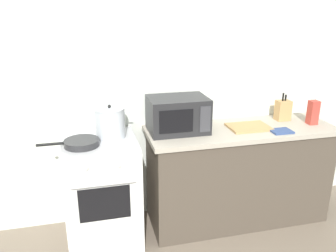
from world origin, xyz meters
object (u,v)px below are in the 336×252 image
object	(u,v)px
frying_pan	(81,143)
microwave	(178,114)
cutting_board	(249,127)
stock_pot	(110,122)
knife_block	(283,110)
pasta_box	(313,112)
oven_mitt	(281,131)
stove	(103,191)

from	to	relation	value
frying_pan	microwave	distance (m)	0.84
cutting_board	frying_pan	bearing A→B (deg)	-177.07
stock_pot	cutting_board	size ratio (longest dim) A/B	0.92
frying_pan	microwave	bearing A→B (deg)	10.58
knife_block	pasta_box	bearing A→B (deg)	-40.24
pasta_box	oven_mitt	xyz separation A→B (m)	(-0.39, -0.13, -0.10)
stock_pot	knife_block	xyz separation A→B (m)	(1.63, 0.06, -0.03)
microwave	pasta_box	distance (m)	1.26
microwave	oven_mitt	size ratio (longest dim) A/B	2.78
frying_pan	microwave	world-z (taller)	microwave
microwave	knife_block	distance (m)	1.05
microwave	frying_pan	bearing A→B (deg)	-169.42
stove	oven_mitt	world-z (taller)	oven_mitt
frying_pan	microwave	size ratio (longest dim) A/B	0.94
frying_pan	knife_block	distance (m)	1.88
cutting_board	knife_block	distance (m)	0.45
microwave	cutting_board	bearing A→B (deg)	-6.99
frying_pan	pasta_box	size ratio (longest dim) A/B	2.14
stove	microwave	world-z (taller)	microwave
cutting_board	pasta_box	xyz separation A→B (m)	(0.62, -0.03, 0.10)
stove	pasta_box	size ratio (longest dim) A/B	4.18
stove	frying_pan	xyz separation A→B (m)	(-0.14, -0.07, 0.48)
stove	pasta_box	bearing A→B (deg)	-0.86
pasta_box	knife_block	bearing A→B (deg)	139.76
knife_block	stock_pot	bearing A→B (deg)	-177.72
frying_pan	knife_block	world-z (taller)	knife_block
oven_mitt	stove	bearing A→B (deg)	174.10
microwave	oven_mitt	xyz separation A→B (m)	(0.86, -0.24, -0.14)
stock_pot	oven_mitt	distance (m)	1.46
knife_block	pasta_box	distance (m)	0.26
knife_block	oven_mitt	distance (m)	0.37
stock_pot	frying_pan	xyz separation A→B (m)	(-0.24, -0.15, -0.10)
stove	cutting_board	distance (m)	1.39
stock_pot	frying_pan	world-z (taller)	stock_pot
pasta_box	stove	bearing A→B (deg)	179.14
oven_mitt	cutting_board	bearing A→B (deg)	144.72
microwave	pasta_box	xyz separation A→B (m)	(1.25, -0.11, -0.04)
frying_pan	stock_pot	bearing A→B (deg)	31.77
stove	knife_block	world-z (taller)	knife_block
knife_block	oven_mitt	bearing A→B (deg)	-122.26
microwave	pasta_box	bearing A→B (deg)	-4.93
stove	knife_block	distance (m)	1.82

